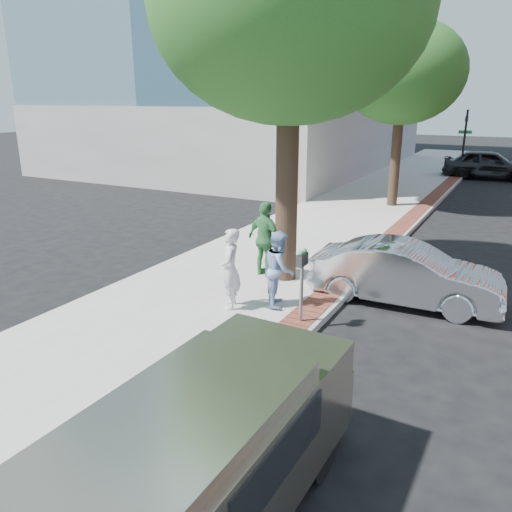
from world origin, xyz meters
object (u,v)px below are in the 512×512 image
Objects in this scene: person_green at (266,239)px; van at (205,454)px; person_officer at (279,269)px; person_gray at (230,269)px; sedan_silver at (405,274)px; parking_meter at (302,270)px; bg_car at (489,164)px.

person_green reaches higher than van.
person_officer is 0.36× the size of van.
sedan_silver is (3.04, 2.36, -0.32)m from person_gray.
person_gray is (-1.57, -0.05, -0.21)m from parking_meter.
person_green is (-1.86, 2.07, -0.13)m from parking_meter.
bg_car is (2.28, 22.29, -0.12)m from person_officer.
bg_car is at bearing -83.25° from person_green.
parking_meter is at bearing 65.65° from person_gray.
person_gray is 3.86m from sedan_silver.
person_gray reaches higher than van.
person_gray is 0.35× the size of bg_car.
person_gray is 2.14m from person_green.
person_gray is 1.05× the size of person_officer.
parking_meter is at bearing -150.59° from person_officer.
van is (-0.42, -7.17, 0.22)m from sedan_silver.
bg_car reaches higher than van.
person_green is at bearing 131.88° from parking_meter.
bg_car is 1.09× the size of van.
person_officer is at bearing 125.41° from sedan_silver.
person_green is at bearing 91.49° from sedan_silver.
person_green is at bearing 166.72° from bg_car.
person_gray is at bearing 119.84° from van.
parking_meter is at bearing 144.80° from sedan_silver.
parking_meter is 0.36× the size of sedan_silver.
sedan_silver is at bearing -159.90° from person_green.
person_officer is 0.39× the size of sedan_silver.
sedan_silver is at bearing 57.41° from parking_meter.
person_officer is at bearing 109.63° from van.
person_green reaches higher than person_officer.
person_officer is 5.72m from van.
person_green is (-1.11, 1.50, 0.12)m from person_officer.
van is at bearing 175.01° from person_officer.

